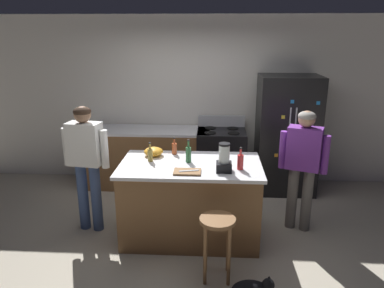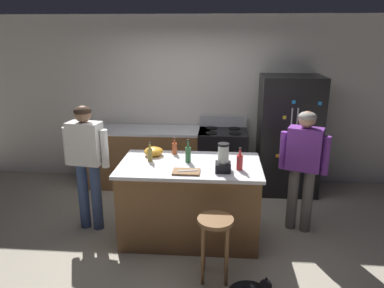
{
  "view_description": "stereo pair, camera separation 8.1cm",
  "coord_description": "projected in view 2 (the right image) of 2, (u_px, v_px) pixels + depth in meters",
  "views": [
    {
      "loc": [
        0.26,
        -4.04,
        2.43
      ],
      "look_at": [
        0.0,
        0.3,
        1.1
      ],
      "focal_mm": 34.35,
      "sensor_mm": 36.0,
      "label": 1
    },
    {
      "loc": [
        0.34,
        -4.04,
        2.43
      ],
      "look_at": [
        0.0,
        0.3,
        1.1
      ],
      "focal_mm": 34.35,
      "sensor_mm": 36.0,
      "label": 2
    }
  ],
  "objects": [
    {
      "name": "person_by_island_left",
      "position": [
        86.0,
        156.0,
        4.49
      ],
      "size": [
        0.6,
        0.28,
        1.6
      ],
      "color": "#384C7A",
      "rests_on": "ground_plane"
    },
    {
      "name": "ground_plane",
      "position": [
        190.0,
        235.0,
        4.58
      ],
      "size": [
        14.0,
        14.0,
        0.0
      ],
      "primitive_type": "plane",
      "color": "#B2A893"
    },
    {
      "name": "kitchen_island",
      "position": [
        190.0,
        200.0,
        4.44
      ],
      "size": [
        1.66,
        0.96,
        0.95
      ],
      "color": "brown",
      "rests_on": "ground_plane"
    },
    {
      "name": "chef_knife",
      "position": [
        188.0,
        171.0,
        4.02
      ],
      "size": [
        0.22,
        0.08,
        0.01
      ],
      "primitive_type": "cube",
      "rotation": [
        0.0,
        0.0,
        0.24
      ],
      "color": "#B7BABF",
      "rests_on": "cutting_board"
    },
    {
      "name": "person_by_sink_right",
      "position": [
        303.0,
        160.0,
        4.46
      ],
      "size": [
        0.58,
        0.35,
        1.54
      ],
      "color": "#66605B",
      "rests_on": "ground_plane"
    },
    {
      "name": "bottle_cooking_sauce",
      "position": [
        174.0,
        148.0,
        4.63
      ],
      "size": [
        0.06,
        0.06,
        0.22
      ],
      "color": "#B24C26",
      "rests_on": "kitchen_island"
    },
    {
      "name": "blender_appliance",
      "position": [
        223.0,
        160.0,
        4.03
      ],
      "size": [
        0.17,
        0.17,
        0.32
      ],
      "color": "black",
      "rests_on": "kitchen_island"
    },
    {
      "name": "bottle_olive_oil",
      "position": [
        188.0,
        154.0,
        4.33
      ],
      "size": [
        0.07,
        0.07,
        0.28
      ],
      "color": "#2D6638",
      "rests_on": "kitchen_island"
    },
    {
      "name": "stove_range",
      "position": [
        222.0,
        159.0,
        5.87
      ],
      "size": [
        0.76,
        0.65,
        1.13
      ],
      "color": "black",
      "rests_on": "ground_plane"
    },
    {
      "name": "cutting_board",
      "position": [
        186.0,
        172.0,
        4.03
      ],
      "size": [
        0.3,
        0.2,
        0.02
      ],
      "primitive_type": "cube",
      "color": "brown",
      "rests_on": "kitchen_island"
    },
    {
      "name": "refrigerator",
      "position": [
        288.0,
        135.0,
        5.64
      ],
      "size": [
        0.9,
        0.73,
        1.82
      ],
      "color": "black",
      "rests_on": "ground_plane"
    },
    {
      "name": "back_counter_run",
      "position": [
        149.0,
        157.0,
        5.98
      ],
      "size": [
        2.0,
        0.64,
        0.95
      ],
      "color": "brown",
      "rests_on": "ground_plane"
    },
    {
      "name": "bar_stool",
      "position": [
        215.0,
        232.0,
        3.65
      ],
      "size": [
        0.36,
        0.36,
        0.68
      ],
      "color": "brown",
      "rests_on": "ground_plane"
    },
    {
      "name": "bottle_vinegar",
      "position": [
        150.0,
        154.0,
        4.37
      ],
      "size": [
        0.06,
        0.06,
        0.24
      ],
      "color": "olive",
      "rests_on": "kitchen_island"
    },
    {
      "name": "bottle_soda",
      "position": [
        240.0,
        162.0,
        4.1
      ],
      "size": [
        0.07,
        0.07,
        0.26
      ],
      "color": "red",
      "rests_on": "kitchen_island"
    },
    {
      "name": "back_wall",
      "position": [
        200.0,
        100.0,
        6.05
      ],
      "size": [
        8.0,
        0.1,
        2.7
      ],
      "primitive_type": "cube",
      "color": "silver",
      "rests_on": "ground_plane"
    },
    {
      "name": "mixing_bowl",
      "position": [
        154.0,
        151.0,
        4.58
      ],
      "size": [
        0.24,
        0.24,
        0.11
      ],
      "primitive_type": "ellipsoid",
      "color": "orange",
      "rests_on": "kitchen_island"
    }
  ]
}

